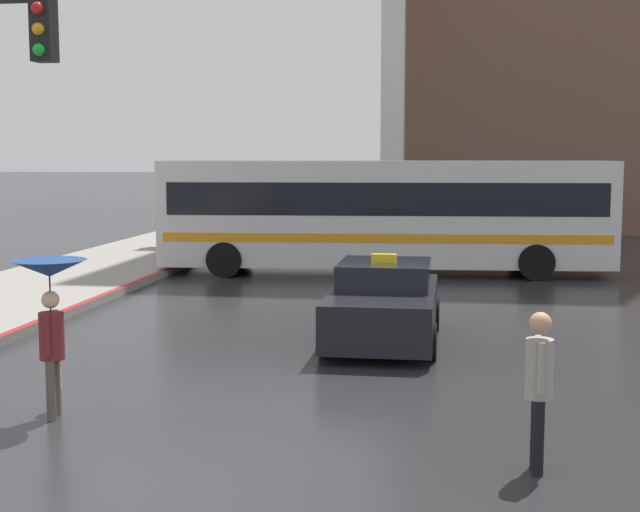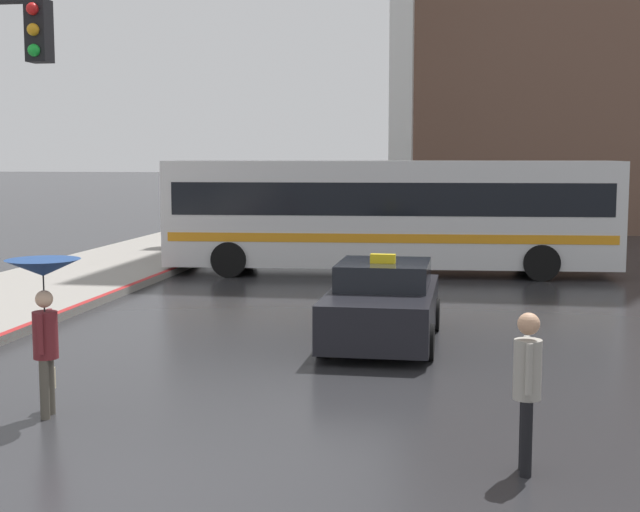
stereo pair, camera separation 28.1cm
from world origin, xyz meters
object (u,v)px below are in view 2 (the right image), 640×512
pedestrian_man (527,380)px  taxi (383,305)px  pedestrian_with_umbrella (44,296)px  city_bus (389,211)px

pedestrian_man → taxi: bearing=-162.0°
taxi → pedestrian_with_umbrella: bearing=54.2°
taxi → city_bus: size_ratio=0.32×
taxi → city_bus: (-0.71, 9.17, 1.08)m
taxi → pedestrian_with_umbrella: pedestrian_with_umbrella is taller
taxi → city_bus: bearing=-85.5°
taxi → pedestrian_man: (2.10, -6.25, 0.33)m
taxi → city_bus: city_bus is taller
taxi → pedestrian_man: pedestrian_man is taller
city_bus → pedestrian_man: bearing=-174.2°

